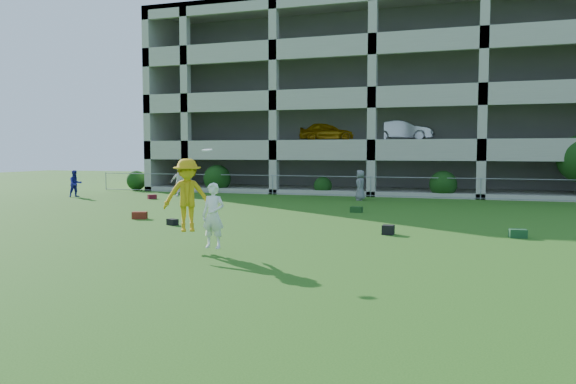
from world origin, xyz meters
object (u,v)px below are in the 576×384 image
(bystander_b, at_px, (179,182))
(parking_garage, at_px, (393,104))
(bystander_c, at_px, (360,185))
(frisbee_contest, at_px, (192,199))
(crate_d, at_px, (388,230))
(bystander_a, at_px, (75,184))

(bystander_b, bearing_deg, parking_garage, 29.91)
(bystander_c, relative_size, frisbee_contest, 0.65)
(crate_d, bearing_deg, parking_garage, 97.66)
(bystander_a, distance_m, bystander_c, 16.23)
(bystander_a, height_order, frisbee_contest, frisbee_contest)
(bystander_b, relative_size, frisbee_contest, 0.66)
(bystander_a, xyz_separation_m, crate_d, (19.18, -8.93, -0.62))
(bystander_a, xyz_separation_m, bystander_c, (15.95, 3.03, 0.04))
(crate_d, bearing_deg, bystander_a, 155.04)
(bystander_c, distance_m, crate_d, 12.41)
(bystander_a, bearing_deg, bystander_c, -49.23)
(bystander_c, bearing_deg, bystander_a, -89.18)
(bystander_b, height_order, parking_garage, parking_garage)
(bystander_b, height_order, frisbee_contest, frisbee_contest)
(bystander_a, height_order, crate_d, bystander_a)
(bystander_c, xyz_separation_m, crate_d, (3.23, -11.96, -0.66))
(bystander_b, bearing_deg, frisbee_contest, -77.20)
(bystander_c, relative_size, parking_garage, 0.05)
(parking_garage, bearing_deg, bystander_c, -90.68)
(crate_d, xyz_separation_m, parking_garage, (-3.10, 23.05, 5.86))
(bystander_a, distance_m, parking_garage, 22.03)
(bystander_b, bearing_deg, bystander_c, -14.26)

